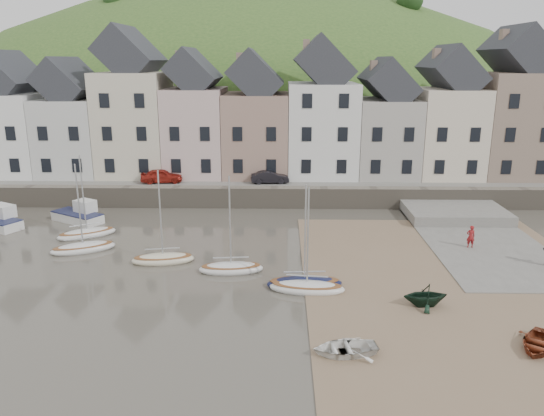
{
  "coord_description": "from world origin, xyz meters",
  "views": [
    {
      "loc": [
        0.68,
        -28.39,
        12.7
      ],
      "look_at": [
        0.0,
        6.0,
        3.0
      ],
      "focal_mm": 34.89,
      "sensor_mm": 36.0,
      "label": 1
    }
  ],
  "objects_px": {
    "rowboat_white": "(345,348)",
    "car_left": "(162,176)",
    "sailboat_0": "(87,233)",
    "rowboat_red": "(538,343)",
    "person_red": "(471,237)",
    "rowboat_green": "(425,295)",
    "car_right": "(270,177)"
  },
  "relations": [
    {
      "from": "rowboat_white",
      "to": "car_left",
      "type": "distance_m",
      "value": 30.48
    },
    {
      "from": "sailboat_0",
      "to": "rowboat_white",
      "type": "relative_size",
      "value": 2.17
    },
    {
      "from": "sailboat_0",
      "to": "rowboat_red",
      "type": "relative_size",
      "value": 2.2
    },
    {
      "from": "rowboat_red",
      "to": "person_red",
      "type": "relative_size",
      "value": 1.82
    },
    {
      "from": "person_red",
      "to": "car_left",
      "type": "height_order",
      "value": "car_left"
    },
    {
      "from": "rowboat_green",
      "to": "sailboat_0",
      "type": "bearing_deg",
      "value": -122.89
    },
    {
      "from": "car_left",
      "to": "car_right",
      "type": "distance_m",
      "value": 10.11
    },
    {
      "from": "rowboat_red",
      "to": "person_red",
      "type": "height_order",
      "value": "person_red"
    },
    {
      "from": "sailboat_0",
      "to": "car_left",
      "type": "xyz_separation_m",
      "value": [
        3.25,
        10.97,
        1.99
      ]
    },
    {
      "from": "rowboat_white",
      "to": "rowboat_red",
      "type": "height_order",
      "value": "rowboat_white"
    },
    {
      "from": "rowboat_white",
      "to": "rowboat_green",
      "type": "xyz_separation_m",
      "value": [
        4.79,
        4.87,
        0.32
      ]
    },
    {
      "from": "rowboat_green",
      "to": "car_left",
      "type": "distance_m",
      "value": 29.1
    },
    {
      "from": "person_red",
      "to": "car_left",
      "type": "bearing_deg",
      "value": -27.48
    },
    {
      "from": "rowboat_white",
      "to": "car_left",
      "type": "xyz_separation_m",
      "value": [
        -14.07,
        26.97,
        1.89
      ]
    },
    {
      "from": "car_left",
      "to": "rowboat_green",
      "type": "bearing_deg",
      "value": -147.19
    },
    {
      "from": "rowboat_green",
      "to": "rowboat_red",
      "type": "relative_size",
      "value": 0.82
    },
    {
      "from": "rowboat_green",
      "to": "car_right",
      "type": "xyz_separation_m",
      "value": [
        -8.74,
        22.1,
        1.5
      ]
    },
    {
      "from": "rowboat_white",
      "to": "rowboat_green",
      "type": "bearing_deg",
      "value": 126.8
    },
    {
      "from": "sailboat_0",
      "to": "car_right",
      "type": "height_order",
      "value": "sailboat_0"
    },
    {
      "from": "person_red",
      "to": "rowboat_white",
      "type": "bearing_deg",
      "value": 54.44
    },
    {
      "from": "rowboat_red",
      "to": "car_left",
      "type": "height_order",
      "value": "car_left"
    },
    {
      "from": "rowboat_red",
      "to": "car_right",
      "type": "bearing_deg",
      "value": 150.9
    },
    {
      "from": "car_right",
      "to": "rowboat_red",
      "type": "bearing_deg",
      "value": -158.9
    },
    {
      "from": "rowboat_red",
      "to": "car_left",
      "type": "xyz_separation_m",
      "value": [
        -22.87,
        26.35,
        1.89
      ]
    },
    {
      "from": "person_red",
      "to": "car_left",
      "type": "xyz_separation_m",
      "value": [
        -24.3,
        13.08,
        1.34
      ]
    },
    {
      "from": "rowboat_white",
      "to": "person_red",
      "type": "relative_size",
      "value": 1.84
    },
    {
      "from": "car_right",
      "to": "person_red",
      "type": "bearing_deg",
      "value": -137.43
    },
    {
      "from": "rowboat_white",
      "to": "car_right",
      "type": "xyz_separation_m",
      "value": [
        -3.95,
        26.97,
        1.81
      ]
    },
    {
      "from": "rowboat_green",
      "to": "rowboat_red",
      "type": "bearing_deg",
      "value": 37.21
    },
    {
      "from": "sailboat_0",
      "to": "car_left",
      "type": "height_order",
      "value": "sailboat_0"
    },
    {
      "from": "rowboat_green",
      "to": "car_left",
      "type": "bearing_deg",
      "value": -145.69
    },
    {
      "from": "rowboat_white",
      "to": "rowboat_red",
      "type": "xyz_separation_m",
      "value": [
        8.81,
        0.62,
        -0.0
      ]
    }
  ]
}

